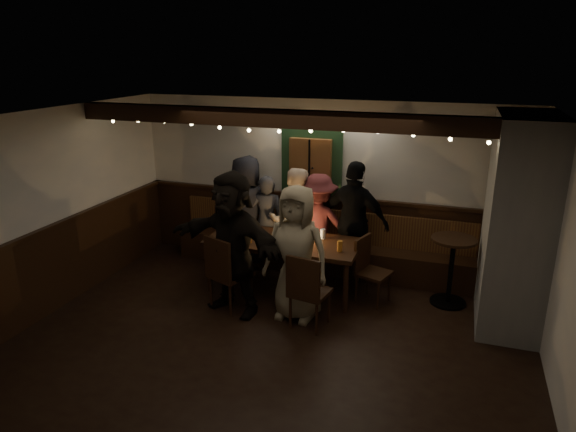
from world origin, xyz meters
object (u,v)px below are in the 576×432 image
(person_b, at_px, (266,222))
(person_e, at_px, (355,222))
(chair_near_left, at_px, (225,270))
(person_g, at_px, (296,253))
(person_a, at_px, (247,211))
(person_f, at_px, (232,243))
(dining_table, at_px, (283,244))
(chair_near_right, at_px, (307,288))
(chair_end, at_px, (368,266))
(person_d, at_px, (318,225))
(high_top, at_px, (452,263))
(person_c, at_px, (295,221))

(person_b, relative_size, person_e, 0.83)
(chair_near_left, relative_size, person_g, 0.59)
(person_a, relative_size, person_f, 0.93)
(dining_table, bearing_deg, person_a, 139.36)
(chair_near_left, bearing_deg, chair_near_right, -5.93)
(chair_near_left, distance_m, chair_near_right, 1.15)
(dining_table, xyz_separation_m, chair_near_right, (0.62, -0.93, -0.15))
(person_g, bearing_deg, chair_end, 46.96)
(chair_near_right, xyz_separation_m, person_e, (0.24, 1.61, 0.35))
(person_f, bearing_deg, chair_near_left, -136.74)
(chair_near_left, height_order, person_d, person_d)
(chair_end, bearing_deg, person_g, -137.05)
(chair_near_right, bearing_deg, person_b, 124.81)
(dining_table, height_order, person_b, person_b)
(chair_end, relative_size, person_f, 0.48)
(person_d, relative_size, person_e, 0.87)
(chair_near_left, relative_size, person_b, 0.69)
(dining_table, relative_size, high_top, 2.26)
(chair_near_left, bearing_deg, person_a, 102.35)
(dining_table, height_order, person_d, person_d)
(chair_end, height_order, person_g, person_g)
(person_d, bearing_deg, person_f, 54.15)
(chair_near_right, height_order, person_d, person_d)
(chair_end, bearing_deg, person_b, 159.28)
(chair_near_left, xyz_separation_m, person_a, (-0.34, 1.55, 0.30))
(chair_end, distance_m, person_b, 1.85)
(person_c, distance_m, person_g, 1.41)
(chair_near_right, relative_size, person_g, 0.56)
(dining_table, bearing_deg, chair_near_left, -122.64)
(person_f, bearing_deg, high_top, 39.29)
(chair_end, distance_m, person_d, 1.13)
(person_b, bearing_deg, person_c, 154.79)
(chair_end, bearing_deg, chair_near_left, -152.79)
(dining_table, xyz_separation_m, person_d, (0.31, 0.72, 0.09))
(chair_end, xyz_separation_m, person_g, (-0.79, -0.73, 0.36))
(chair_end, relative_size, person_d, 0.58)
(chair_near_right, bearing_deg, person_f, 170.81)
(person_a, bearing_deg, chair_near_left, 101.62)
(chair_near_left, bearing_deg, person_d, 61.65)
(person_g, bearing_deg, high_top, 32.19)
(person_e, bearing_deg, high_top, 179.70)
(person_d, bearing_deg, chair_near_right, 91.11)
(high_top, distance_m, person_f, 2.91)
(high_top, bearing_deg, chair_end, -166.28)
(dining_table, xyz_separation_m, person_g, (0.41, -0.66, 0.18))
(person_b, distance_m, person_g, 1.67)
(person_e, relative_size, person_g, 1.03)
(person_a, height_order, person_d, person_a)
(chair_near_right, xyz_separation_m, high_top, (1.63, 1.26, 0.04))
(person_d, distance_m, person_e, 0.57)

